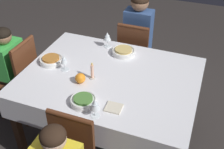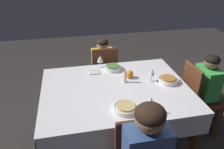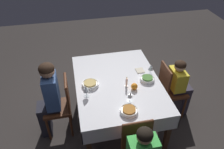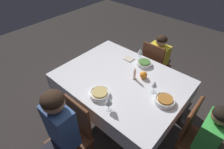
{
  "view_description": "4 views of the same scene",
  "coord_description": "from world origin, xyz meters",
  "px_view_note": "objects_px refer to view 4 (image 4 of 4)",
  "views": [
    {
      "loc": [
        -0.71,
        1.82,
        2.2
      ],
      "look_at": [
        -0.04,
        0.04,
        0.82
      ],
      "focal_mm": 45.0,
      "sensor_mm": 36.0,
      "label": 1
    },
    {
      "loc": [
        -0.42,
        -1.85,
        1.97
      ],
      "look_at": [
        -0.03,
        0.03,
        0.92
      ],
      "focal_mm": 35.0,
      "sensor_mm": 36.0,
      "label": 2
    },
    {
      "loc": [
        2.26,
        -0.55,
        2.67
      ],
      "look_at": [
        -0.02,
        -0.08,
        0.89
      ],
      "focal_mm": 35.0,
      "sensor_mm": 36.0,
      "label": 3
    },
    {
      "loc": [
        0.98,
        -1.27,
        2.16
      ],
      "look_at": [
        -0.09,
        -0.07,
        0.81
      ],
      "focal_mm": 28.0,
      "sensor_mm": 36.0,
      "label": 4
    }
  ],
  "objects_px": {
    "wine_glass_east": "(154,84)",
    "napkin_red_folded": "(129,59)",
    "wine_glass_south": "(109,101)",
    "orange_fruit": "(144,75)",
    "person_adult_denim": "(58,135)",
    "chair_north": "(154,66)",
    "chair_south": "(73,134)",
    "candle_centerpiece": "(135,75)",
    "chair_east": "(194,137)",
    "dining_table": "(121,83)",
    "bowl_east": "(165,100)",
    "bowl_south": "(100,94)",
    "person_child_green": "(212,144)",
    "person_child_yellow": "(159,59)",
    "wine_glass_north": "(140,51)",
    "bowl_north": "(144,63)"
  },
  "relations": [
    {
      "from": "wine_glass_east",
      "to": "napkin_red_folded",
      "type": "bearing_deg",
      "value": 151.47
    },
    {
      "from": "wine_glass_south",
      "to": "orange_fruit",
      "type": "distance_m",
      "value": 0.63
    },
    {
      "from": "person_adult_denim",
      "to": "orange_fruit",
      "type": "relative_size",
      "value": 13.79
    },
    {
      "from": "chair_north",
      "to": "napkin_red_folded",
      "type": "relative_size",
      "value": 7.42
    },
    {
      "from": "chair_south",
      "to": "wine_glass_east",
      "type": "bearing_deg",
      "value": 65.42
    },
    {
      "from": "candle_centerpiece",
      "to": "person_adult_denim",
      "type": "bearing_deg",
      "value": -96.11
    },
    {
      "from": "chair_north",
      "to": "wine_glass_east",
      "type": "relative_size",
      "value": 6.3
    },
    {
      "from": "candle_centerpiece",
      "to": "chair_east",
      "type": "bearing_deg",
      "value": -5.28
    },
    {
      "from": "dining_table",
      "to": "person_adult_denim",
      "type": "xyz_separation_m",
      "value": [
        0.01,
        -0.94,
        -0.01
      ]
    },
    {
      "from": "bowl_east",
      "to": "candle_centerpiece",
      "type": "bearing_deg",
      "value": 168.74
    },
    {
      "from": "bowl_south",
      "to": "wine_glass_east",
      "type": "bearing_deg",
      "value": 47.87
    },
    {
      "from": "person_child_green",
      "to": "person_child_yellow",
      "type": "bearing_deg",
      "value": 49.67
    },
    {
      "from": "bowl_east",
      "to": "wine_glass_north",
      "type": "height_order",
      "value": "wine_glass_north"
    },
    {
      "from": "wine_glass_south",
      "to": "bowl_north",
      "type": "height_order",
      "value": "wine_glass_south"
    },
    {
      "from": "chair_north",
      "to": "bowl_south",
      "type": "xyz_separation_m",
      "value": [
        -0.01,
        -1.18,
        0.28
      ]
    },
    {
      "from": "bowl_south",
      "to": "wine_glass_south",
      "type": "height_order",
      "value": "wine_glass_south"
    },
    {
      "from": "napkin_red_folded",
      "to": "candle_centerpiece",
      "type": "bearing_deg",
      "value": -43.54
    },
    {
      "from": "dining_table",
      "to": "person_child_green",
      "type": "xyz_separation_m",
      "value": [
        1.13,
        0.01,
        -0.12
      ]
    },
    {
      "from": "wine_glass_south",
      "to": "orange_fruit",
      "type": "xyz_separation_m",
      "value": [
        -0.01,
        0.63,
        -0.07
      ]
    },
    {
      "from": "dining_table",
      "to": "chair_east",
      "type": "relative_size",
      "value": 1.62
    },
    {
      "from": "bowl_south",
      "to": "wine_glass_east",
      "type": "height_order",
      "value": "wine_glass_east"
    },
    {
      "from": "person_child_green",
      "to": "dining_table",
      "type": "bearing_deg",
      "value": 90.63
    },
    {
      "from": "chair_north",
      "to": "person_adult_denim",
      "type": "xyz_separation_m",
      "value": [
        -0.0,
        -1.74,
        0.17
      ]
    },
    {
      "from": "wine_glass_east",
      "to": "bowl_north",
      "type": "height_order",
      "value": "wine_glass_east"
    },
    {
      "from": "person_adult_denim",
      "to": "candle_centerpiece",
      "type": "xyz_separation_m",
      "value": [
        0.11,
        1.03,
        0.15
      ]
    },
    {
      "from": "person_child_green",
      "to": "chair_east",
      "type": "bearing_deg",
      "value": 90.0
    },
    {
      "from": "bowl_east",
      "to": "person_adult_denim",
      "type": "bearing_deg",
      "value": -121.02
    },
    {
      "from": "wine_glass_south",
      "to": "chair_south",
      "type": "bearing_deg",
      "value": -118.66
    },
    {
      "from": "person_child_yellow",
      "to": "orange_fruit",
      "type": "distance_m",
      "value": 0.85
    },
    {
      "from": "person_child_yellow",
      "to": "bowl_east",
      "type": "bearing_deg",
      "value": 120.52
    },
    {
      "from": "wine_glass_east",
      "to": "chair_east",
      "type": "bearing_deg",
      "value": -4.74
    },
    {
      "from": "bowl_east",
      "to": "wine_glass_east",
      "type": "bearing_deg",
      "value": 161.2
    },
    {
      "from": "bowl_south",
      "to": "bowl_north",
      "type": "height_order",
      "value": "same"
    },
    {
      "from": "person_child_green",
      "to": "candle_centerpiece",
      "type": "height_order",
      "value": "person_child_green"
    },
    {
      "from": "chair_east",
      "to": "orange_fruit",
      "type": "height_order",
      "value": "chair_east"
    },
    {
      "from": "chair_east",
      "to": "wine_glass_north",
      "type": "bearing_deg",
      "value": 65.24
    },
    {
      "from": "chair_east",
      "to": "candle_centerpiece",
      "type": "bearing_deg",
      "value": 84.72
    },
    {
      "from": "dining_table",
      "to": "wine_glass_north",
      "type": "height_order",
      "value": "wine_glass_north"
    },
    {
      "from": "napkin_red_folded",
      "to": "person_child_green",
      "type": "bearing_deg",
      "value": -15.53
    },
    {
      "from": "chair_south",
      "to": "bowl_south",
      "type": "bearing_deg",
      "value": 90.62
    },
    {
      "from": "wine_glass_east",
      "to": "napkin_red_folded",
      "type": "xyz_separation_m",
      "value": [
        -0.58,
        0.32,
        -0.1
      ]
    },
    {
      "from": "chair_north",
      "to": "person_adult_denim",
      "type": "relative_size",
      "value": 0.77
    },
    {
      "from": "wine_glass_south",
      "to": "bowl_north",
      "type": "relative_size",
      "value": 0.8
    },
    {
      "from": "wine_glass_south",
      "to": "wine_glass_north",
      "type": "relative_size",
      "value": 1.04
    },
    {
      "from": "napkin_red_folded",
      "to": "dining_table",
      "type": "bearing_deg",
      "value": -64.95
    },
    {
      "from": "napkin_red_folded",
      "to": "bowl_south",
      "type": "bearing_deg",
      "value": -76.28
    },
    {
      "from": "person_child_green",
      "to": "chair_north",
      "type": "bearing_deg",
      "value": 54.84
    },
    {
      "from": "person_child_yellow",
      "to": "bowl_north",
      "type": "height_order",
      "value": "person_child_yellow"
    },
    {
      "from": "dining_table",
      "to": "bowl_north",
      "type": "xyz_separation_m",
      "value": [
        0.06,
        0.4,
        0.11
      ]
    },
    {
      "from": "person_child_green",
      "to": "wine_glass_east",
      "type": "distance_m",
      "value": 0.79
    }
  ]
}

